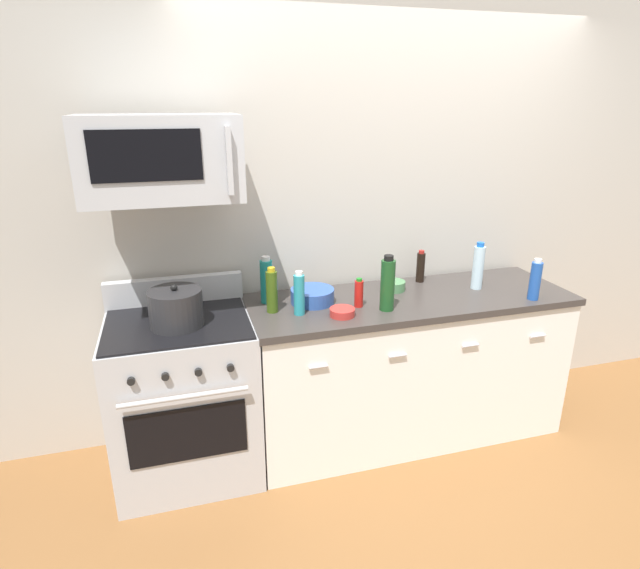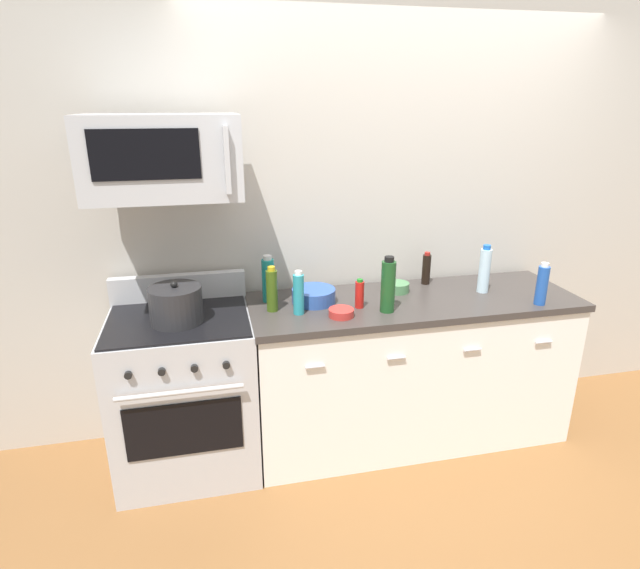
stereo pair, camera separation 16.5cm
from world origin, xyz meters
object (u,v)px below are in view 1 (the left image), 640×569
at_px(bottle_sparkling_teal, 266,281).
at_px(stockpot, 176,308).
at_px(range_oven, 185,397).
at_px(bowl_green_glaze, 393,285).
at_px(bottle_soda_blue, 535,280).
at_px(bottle_soy_sauce_dark, 421,267).
at_px(bowl_red_small, 342,312).
at_px(bottle_water_clear, 478,267).
at_px(bottle_hot_sauce_red, 359,293).
at_px(bottle_wine_green, 388,284).
at_px(bottle_dish_soap, 299,294).
at_px(microwave, 161,158).
at_px(bottle_olive_oil, 272,291).
at_px(bowl_blue_mixing, 312,295).

height_order(bottle_sparkling_teal, stockpot, bottle_sparkling_teal).
relative_size(range_oven, bowl_green_glaze, 7.52).
bearing_deg(bottle_soda_blue, stockpot, 174.70).
relative_size(bottle_soy_sauce_dark, bowl_red_small, 1.51).
bearing_deg(stockpot, bottle_water_clear, 2.25).
relative_size(bottle_hot_sauce_red, bottle_soda_blue, 0.68).
bearing_deg(bottle_wine_green, bottle_dish_soap, 171.52).
bearing_deg(bottle_sparkling_teal, stockpot, -158.66).
bearing_deg(bottle_sparkling_teal, bottle_hot_sauce_red, -23.29).
bearing_deg(bottle_water_clear, microwave, 179.10).
distance_m(bottle_olive_oil, stockpot, 0.51).
bearing_deg(microwave, bottle_soda_blue, -8.07).
bearing_deg(bottle_soda_blue, bottle_hot_sauce_red, 170.19).
relative_size(bottle_hot_sauce_red, bottle_dish_soap, 0.68).
height_order(bottle_soy_sauce_dark, stockpot, stockpot).
bearing_deg(microwave, bottle_olive_oil, -4.88).
height_order(bottle_soy_sauce_dark, bowl_red_small, bottle_soy_sauce_dark).
bearing_deg(range_oven, stockpot, -90.00).
height_order(bottle_dish_soap, bowl_green_glaze, bottle_dish_soap).
relative_size(bowl_green_glaze, stockpot, 0.53).
distance_m(bottle_soda_blue, bowl_red_small, 1.15).
distance_m(bottle_water_clear, bottle_dish_soap, 1.15).
bearing_deg(bottle_soy_sauce_dark, range_oven, -171.41).
xyz_separation_m(microwave, bottle_soy_sauce_dark, (1.50, 0.18, -0.73)).
bearing_deg(bottle_wine_green, bottle_sparkling_teal, 154.42).
bearing_deg(bowl_red_small, bottle_wine_green, 3.26).
distance_m(microwave, bottle_wine_green, 1.32).
xyz_separation_m(bottle_wine_green, stockpot, (-1.12, 0.10, -0.05)).
xyz_separation_m(bottle_water_clear, bowl_red_small, (-0.93, -0.18, -0.12)).
relative_size(bottle_soda_blue, bowl_green_glaze, 1.72).
relative_size(range_oven, bottle_wine_green, 3.43).
bearing_deg(bottle_soda_blue, range_oven, 173.19).
height_order(range_oven, bottle_olive_oil, bottle_olive_oil).
xyz_separation_m(microwave, bowl_blue_mixing, (0.75, 0.02, -0.79)).
distance_m(bottle_soy_sauce_dark, bottle_dish_soap, 0.92).
bearing_deg(stockpot, bottle_sparkling_teal, 21.34).
height_order(bottle_olive_oil, bowl_blue_mixing, bottle_olive_oil).
xyz_separation_m(microwave, bottle_hot_sauce_red, (0.98, -0.11, -0.75)).
xyz_separation_m(range_oven, bottle_soy_sauce_dark, (1.51, 0.23, 0.55)).
bearing_deg(bottle_dish_soap, bottle_water_clear, 4.76).
height_order(microwave, bottle_hot_sauce_red, microwave).
xyz_separation_m(microwave, bottle_soda_blue, (2.00, -0.28, -0.71)).
bearing_deg(bottle_soda_blue, bottle_sparkling_teal, 165.66).
height_order(bowl_blue_mixing, bowl_red_small, bowl_blue_mixing).
relative_size(bottle_wine_green, bottle_water_clear, 1.07).
relative_size(range_oven, bottle_olive_oil, 4.22).
xyz_separation_m(bottle_water_clear, bottle_sparkling_teal, (-1.28, 0.13, -0.01)).
bearing_deg(bottle_sparkling_teal, bottle_olive_oil, -89.29).
xyz_separation_m(bottle_dish_soap, bottle_soda_blue, (1.36, -0.16, 0.00)).
bearing_deg(bottle_dish_soap, bowl_green_glaze, 17.92).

